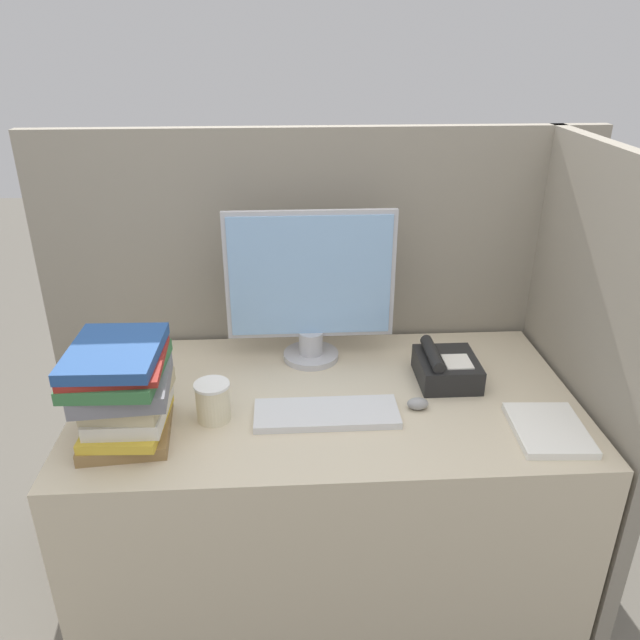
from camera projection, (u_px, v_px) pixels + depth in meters
The scene contains 10 objects.
cubicle_panel_rear at pixel (319, 339), 2.21m from camera, with size 1.83×0.04×1.46m.
cubicle_panel_right at pixel (573, 391), 1.90m from camera, with size 0.04×0.84×1.46m.
desk at pixel (326, 498), 1.98m from camera, with size 1.43×0.78×0.76m.
monitor at pixel (310, 290), 1.93m from camera, with size 0.52×0.18×0.49m.
keyboard at pixel (326, 414), 1.71m from camera, with size 0.40×0.15×0.02m.
mouse at pixel (418, 404), 1.75m from camera, with size 0.06×0.04×0.03m.
coffee_cup at pixel (213, 401), 1.69m from camera, with size 0.10×0.10×0.11m.
book_stack at pixel (123, 391), 1.58m from camera, with size 0.26×0.29×0.26m.
desk_telephone at pixel (446, 368), 1.88m from camera, with size 0.18×0.20×0.11m.
paper_pile at pixel (549, 430), 1.65m from camera, with size 0.20×0.24×0.02m.
Camera 1 is at (-0.11, -1.16, 1.73)m, focal length 35.00 mm.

